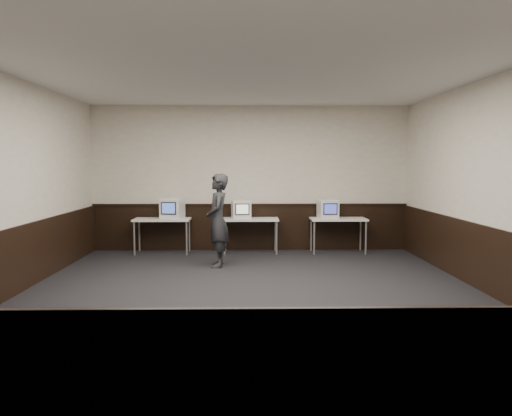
{
  "coord_description": "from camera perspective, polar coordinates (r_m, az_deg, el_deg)",
  "views": [
    {
      "loc": [
        -0.09,
        -7.08,
        1.91
      ],
      "look_at": [
        0.08,
        1.6,
        1.15
      ],
      "focal_mm": 35.0,
      "sensor_mm": 36.0,
      "label": 1
    }
  ],
  "objects": [
    {
      "name": "person",
      "position": [
        9.33,
        -4.39,
        -1.42
      ],
      "size": [
        0.45,
        0.66,
        1.74
      ],
      "primitive_type": "imported",
      "rotation": [
        0.0,
        0.0,
        -1.51
      ],
      "color": "#222327",
      "rests_on": "ground"
    },
    {
      "name": "wainscot_back",
      "position": [
        11.15,
        -0.65,
        -2.26
      ],
      "size": [
        6.98,
        0.04,
        1.0
      ],
      "primitive_type": "cube",
      "color": "black",
      "rests_on": "back_wall"
    },
    {
      "name": "right_wall",
      "position": [
        7.95,
        25.75,
        2.27
      ],
      "size": [
        0.0,
        8.0,
        8.0
      ],
      "primitive_type": "plane",
      "rotation": [
        1.57,
        0.0,
        -1.57
      ],
      "color": "beige",
      "rests_on": "ground"
    },
    {
      "name": "back_wall",
      "position": [
        11.09,
        -0.66,
        3.4
      ],
      "size": [
        7.0,
        0.0,
        7.0
      ],
      "primitive_type": "plane",
      "rotation": [
        1.57,
        0.0,
        0.0
      ],
      "color": "beige",
      "rests_on": "ground"
    },
    {
      "name": "emac_center",
      "position": [
        10.72,
        -1.72,
        -0.15
      ],
      "size": [
        0.45,
        0.47,
        0.39
      ],
      "rotation": [
        0.0,
        0.0,
        0.13
      ],
      "color": "white",
      "rests_on": "desk_center"
    },
    {
      "name": "wainscot_front",
      "position": [
        3.41,
        0.49,
        -19.44
      ],
      "size": [
        6.98,
        0.04,
        1.0
      ],
      "primitive_type": "cube",
      "color": "black",
      "rests_on": "front_wall"
    },
    {
      "name": "left_wall",
      "position": [
        7.87,
        -26.83,
        2.2
      ],
      "size": [
        0.0,
        8.0,
        8.0
      ],
      "primitive_type": "plane",
      "rotation": [
        1.57,
        0.0,
        1.57
      ],
      "color": "beige",
      "rests_on": "ground"
    },
    {
      "name": "wainscot_right",
      "position": [
        8.06,
        25.33,
        -5.57
      ],
      "size": [
        0.04,
        7.98,
        1.0
      ],
      "primitive_type": "cube",
      "color": "black",
      "rests_on": "right_wall"
    },
    {
      "name": "wainscot_rail",
      "position": [
        11.08,
        -0.65,
        0.4
      ],
      "size": [
        6.98,
        0.06,
        0.04
      ],
      "primitive_type": "cube",
      "color": "black",
      "rests_on": "wainscot_back"
    },
    {
      "name": "emac_left",
      "position": [
        10.85,
        -9.54,
        -0.04
      ],
      "size": [
        0.52,
        0.54,
        0.44
      ],
      "rotation": [
        0.0,
        0.0,
        -0.2
      ],
      "color": "white",
      "rests_on": "desk_left"
    },
    {
      "name": "desk_right",
      "position": [
        10.94,
        9.37,
        -1.53
      ],
      "size": [
        1.2,
        0.6,
        0.75
      ],
      "color": "silver",
      "rests_on": "ground"
    },
    {
      "name": "desk_center",
      "position": [
        10.75,
        -0.64,
        -1.57
      ],
      "size": [
        1.2,
        0.6,
        0.75
      ],
      "color": "silver",
      "rests_on": "ground"
    },
    {
      "name": "floor",
      "position": [
        7.34,
        -0.39,
        -10.09
      ],
      "size": [
        8.0,
        8.0,
        0.0
      ],
      "primitive_type": "plane",
      "color": "black",
      "rests_on": "ground"
    },
    {
      "name": "emac_right",
      "position": [
        10.85,
        8.21,
        -0.12
      ],
      "size": [
        0.44,
        0.47,
        0.4
      ],
      "rotation": [
        0.0,
        0.0,
        0.1
      ],
      "color": "white",
      "rests_on": "desk_right"
    },
    {
      "name": "wainscot_left",
      "position": [
        7.98,
        -26.39,
        -5.71
      ],
      "size": [
        0.04,
        7.98,
        1.0
      ],
      "primitive_type": "cube",
      "color": "black",
      "rests_on": "left_wall"
    },
    {
      "name": "desk_left",
      "position": [
        10.91,
        -10.67,
        -1.57
      ],
      "size": [
        1.2,
        0.6,
        0.75
      ],
      "color": "silver",
      "rests_on": "ground"
    },
    {
      "name": "ceiling",
      "position": [
        7.2,
        -0.41,
        15.32
      ],
      "size": [
        8.0,
        8.0,
        0.0
      ],
      "primitive_type": "plane",
      "rotation": [
        3.14,
        0.0,
        0.0
      ],
      "color": "white",
      "rests_on": "back_wall"
    },
    {
      "name": "front_wall",
      "position": [
        3.1,
        0.51,
        -0.75
      ],
      "size": [
        7.0,
        0.0,
        7.0
      ],
      "primitive_type": "plane",
      "rotation": [
        -1.57,
        0.0,
        0.0
      ],
      "color": "beige",
      "rests_on": "ground"
    }
  ]
}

